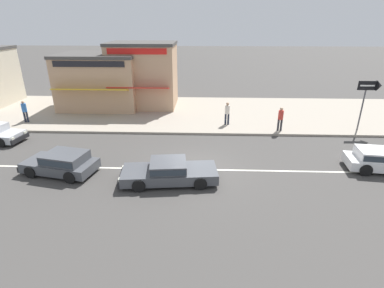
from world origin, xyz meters
TOP-DOWN VIEW (x-y plane):
  - ground_plane at (0.00, 0.00)m, footprint 160.00×160.00m
  - lane_centre_stripe at (0.00, 0.00)m, footprint 50.40×0.14m
  - kerb_strip at (0.00, 10.05)m, footprint 68.00×10.00m
  - hatchback_dark_grey_0 at (-6.66, -0.61)m, footprint 3.92×2.41m
  - hatchback_white_1 at (9.56, 0.33)m, footprint 3.99×2.04m
  - sedan_dark_grey_2 at (-1.23, -1.27)m, footprint 4.74×2.23m
  - arrow_signboard at (11.52, 6.04)m, footprint 1.52×0.66m
  - pedestrian_mid_kerb at (-12.72, 6.86)m, footprint 0.34×0.34m
  - pedestrian_by_shop at (5.58, 5.68)m, footprint 0.34×0.34m
  - pedestrian_far_end at (2.08, 6.90)m, footprint 0.34×0.34m
  - shopfront_mid_block at (-4.80, 12.04)m, footprint 5.54×5.16m
  - shopfront_far_kios at (-8.40, 11.59)m, footprint 6.63×5.77m

SIDE VIEW (x-z plane):
  - ground_plane at x=0.00m, z-range 0.00..0.00m
  - lane_centre_stripe at x=0.00m, z-range 0.00..0.01m
  - kerb_strip at x=0.00m, z-range 0.00..0.15m
  - sedan_dark_grey_2 at x=-1.23m, z-range 0.00..1.07m
  - hatchback_white_1 at x=9.56m, z-range 0.04..1.14m
  - hatchback_dark_grey_0 at x=-6.66m, z-range 0.04..1.14m
  - pedestrian_mid_kerb at x=-12.72m, z-range 0.28..1.90m
  - pedestrian_far_end at x=2.08m, z-range 0.28..1.92m
  - pedestrian_by_shop at x=5.58m, z-range 0.29..1.94m
  - shopfront_far_kios at x=-8.40m, z-range 0.16..4.63m
  - shopfront_mid_block at x=-4.80m, z-range 0.16..5.49m
  - arrow_signboard at x=11.52m, z-range 1.32..4.72m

